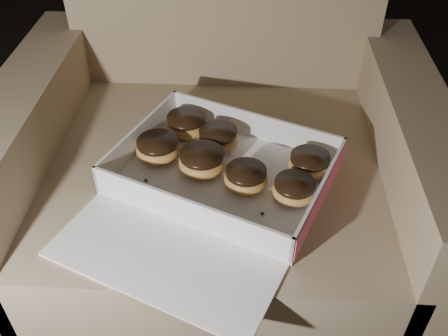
% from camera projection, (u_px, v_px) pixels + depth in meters
% --- Properties ---
extents(floor, '(4.50, 4.50, 0.00)m').
position_uv_depth(floor, '(379.00, 240.00, 1.45)').
color(floor, black).
rests_on(floor, ground).
extents(armchair, '(0.93, 0.78, 0.97)m').
position_uv_depth(armchair, '(218.00, 180.00, 1.20)').
color(armchair, '#93805E').
rests_on(armchair, floor).
extents(bakery_box, '(0.55, 0.59, 0.07)m').
position_uv_depth(bakery_box, '(216.00, 187.00, 0.97)').
color(bakery_box, white).
rests_on(bakery_box, armchair).
extents(donut_a, '(0.10, 0.10, 0.05)m').
position_uv_depth(donut_a, '(202.00, 161.00, 1.00)').
color(donut_a, '#E1A14E').
rests_on(donut_a, bakery_box).
extents(donut_b, '(0.09, 0.09, 0.05)m').
position_uv_depth(donut_b, '(186.00, 124.00, 1.10)').
color(donut_b, '#E1A14E').
rests_on(donut_b, bakery_box).
extents(donut_c, '(0.09, 0.09, 0.04)m').
position_uv_depth(donut_c, '(218.00, 138.00, 1.06)').
color(donut_c, '#E1A14E').
rests_on(donut_c, bakery_box).
extents(donut_d, '(0.09, 0.09, 0.04)m').
position_uv_depth(donut_d, '(309.00, 164.00, 0.99)').
color(donut_d, '#E1A14E').
rests_on(donut_d, bakery_box).
extents(donut_e, '(0.09, 0.09, 0.04)m').
position_uv_depth(donut_e, '(246.00, 178.00, 0.96)').
color(donut_e, '#E1A14E').
rests_on(donut_e, bakery_box).
extents(donut_f, '(0.08, 0.08, 0.04)m').
position_uv_depth(donut_f, '(294.00, 189.00, 0.94)').
color(donut_f, '#E1A14E').
rests_on(donut_f, bakery_box).
extents(donut_g, '(0.09, 0.09, 0.05)m').
position_uv_depth(donut_g, '(158.00, 148.00, 1.03)').
color(donut_g, '#E1A14E').
rests_on(donut_g, bakery_box).
extents(crumb_a, '(0.01, 0.01, 0.00)m').
position_uv_depth(crumb_a, '(197.00, 210.00, 0.93)').
color(crumb_a, black).
rests_on(crumb_a, bakery_box).
extents(crumb_b, '(0.01, 0.01, 0.00)m').
position_uv_depth(crumb_b, '(146.00, 180.00, 0.99)').
color(crumb_b, black).
rests_on(crumb_b, bakery_box).
extents(crumb_c, '(0.01, 0.01, 0.00)m').
position_uv_depth(crumb_c, '(262.00, 214.00, 0.92)').
color(crumb_c, black).
rests_on(crumb_c, bakery_box).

